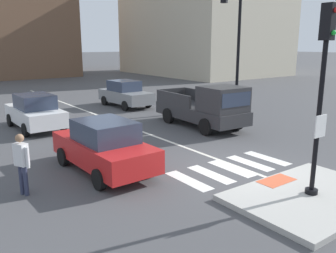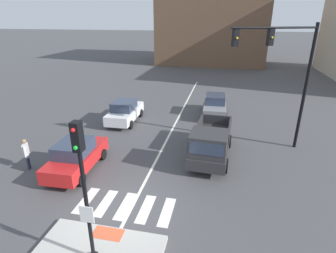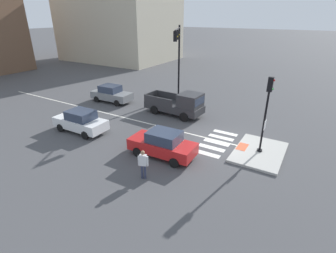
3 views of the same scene
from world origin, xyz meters
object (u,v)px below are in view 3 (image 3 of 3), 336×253
car_white_westbound_far (81,121)px  traffic_light_mast (178,51)px  car_red_westbound_near (163,144)px  pedestrian_at_curb_left (143,162)px  pickup_truck_charcoal_eastbound_mid (179,104)px  signal_pole (266,109)px  car_grey_eastbound_far (111,94)px

car_white_westbound_far → traffic_light_mast: bearing=-13.5°
car_red_westbound_near → pedestrian_at_curb_left: (-2.54, -0.40, 0.17)m
pickup_truck_charcoal_eastbound_mid → car_red_westbound_near: bearing=-159.0°
traffic_light_mast → pickup_truck_charcoal_eastbound_mid: size_ratio=1.36×
car_red_westbound_near → car_white_westbound_far: size_ratio=1.01×
pickup_truck_charcoal_eastbound_mid → pedestrian_at_curb_left: size_ratio=3.11×
signal_pole → pickup_truck_charcoal_eastbound_mid: bearing=67.3°
car_white_westbound_far → pedestrian_at_curb_left: (-2.47, -7.48, 0.17)m
car_grey_eastbound_far → pedestrian_at_curb_left: bearing=-130.7°
car_grey_eastbound_far → car_red_westbound_near: same height
pedestrian_at_curb_left → car_red_westbound_near: bearing=8.9°
signal_pole → pickup_truck_charcoal_eastbound_mid: 8.42m
traffic_light_mast → pedestrian_at_curb_left: (-12.69, -5.03, -3.88)m
car_red_westbound_near → pedestrian_at_curb_left: pedestrian_at_curb_left is taller
car_white_westbound_far → car_red_westbound_near: bearing=-89.4°
traffic_light_mast → pickup_truck_charcoal_eastbound_mid: bearing=-149.5°
signal_pole → pedestrian_at_curb_left: signal_pole is taller
pickup_truck_charcoal_eastbound_mid → car_white_westbound_far: bearing=145.3°
signal_pole → pedestrian_at_curb_left: 7.79m
traffic_light_mast → car_grey_eastbound_far: traffic_light_mast is taller
traffic_light_mast → car_grey_eastbound_far: bearing=125.2°
car_red_westbound_near → signal_pole: bearing=-56.1°
traffic_light_mast → car_grey_eastbound_far: 7.70m
signal_pole → car_grey_eastbound_far: size_ratio=1.12×
signal_pole → car_red_westbound_near: bearing=123.9°
signal_pole → car_grey_eastbound_far: 15.47m
car_grey_eastbound_far → signal_pole: bearing=-101.3°
car_red_westbound_near → pedestrian_at_curb_left: size_ratio=2.49×
signal_pole → car_grey_eastbound_far: bearing=78.7°
car_white_westbound_far → pedestrian_at_curb_left: 7.88m
car_white_westbound_far → signal_pole: bearing=-74.1°
car_red_westbound_near → pickup_truck_charcoal_eastbound_mid: size_ratio=0.80×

